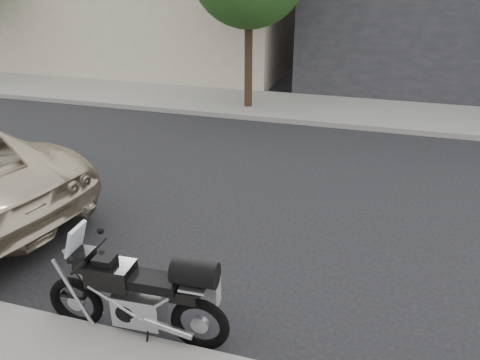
% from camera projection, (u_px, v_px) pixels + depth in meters
% --- Properties ---
extents(ground, '(120.00, 120.00, 0.00)m').
position_uv_depth(ground, '(263.00, 203.00, 9.00)').
color(ground, black).
rests_on(ground, ground).
extents(far_sidewalk, '(44.00, 3.00, 0.15)m').
position_uv_depth(far_sidewalk, '(314.00, 109.00, 14.63)').
color(far_sidewalk, gray).
rests_on(far_sidewalk, ground).
extents(motorcycle, '(2.34, 0.82, 1.48)m').
position_uv_depth(motorcycle, '(147.00, 295.00, 5.49)').
color(motorcycle, black).
rests_on(motorcycle, ground).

